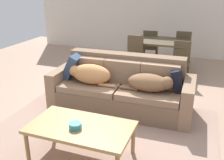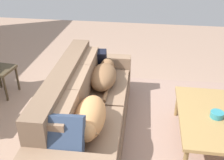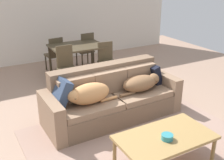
# 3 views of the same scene
# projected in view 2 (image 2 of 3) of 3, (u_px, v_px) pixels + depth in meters

# --- Properties ---
(ground_plane) EXTENTS (10.00, 10.00, 0.00)m
(ground_plane) POSITION_uv_depth(u_px,v_px,m) (100.00, 133.00, 3.53)
(ground_plane) COLOR tan
(area_rug) EXTENTS (3.26, 2.70, 0.01)m
(area_rug) POSITION_uv_depth(u_px,v_px,m) (160.00, 139.00, 3.43)
(area_rug) COLOR tan
(area_rug) RESTS_ON ground
(couch) EXTENTS (2.40, 0.93, 0.91)m
(couch) POSITION_uv_depth(u_px,v_px,m) (86.00, 110.00, 3.38)
(couch) COLOR brown
(couch) RESTS_ON ground
(dog_on_left_cushion) EXTENTS (0.84, 0.35, 0.33)m
(dog_on_left_cushion) POSITION_uv_depth(u_px,v_px,m) (90.00, 118.00, 2.80)
(dog_on_left_cushion) COLOR tan
(dog_on_left_cushion) RESTS_ON couch
(dog_on_right_cushion) EXTENTS (0.83, 0.37, 0.28)m
(dog_on_right_cushion) POSITION_uv_depth(u_px,v_px,m) (104.00, 75.00, 3.70)
(dog_on_right_cushion) COLOR brown
(dog_on_right_cushion) RESTS_ON couch
(throw_pillow_by_left_arm) EXTENTS (0.35, 0.47, 0.47)m
(throw_pillow_by_left_arm) POSITION_uv_depth(u_px,v_px,m) (59.00, 140.00, 2.45)
(throw_pillow_by_left_arm) COLOR #344562
(throw_pillow_by_left_arm) RESTS_ON couch
(throw_pillow_by_right_arm) EXTENTS (0.26, 0.39, 0.39)m
(throw_pillow_by_right_arm) POSITION_uv_depth(u_px,v_px,m) (94.00, 61.00, 4.05)
(throw_pillow_by_right_arm) COLOR black
(throw_pillow_by_right_arm) RESTS_ON couch
(coffee_table) EXTENTS (1.25, 0.70, 0.45)m
(coffee_table) POSITION_uv_depth(u_px,v_px,m) (209.00, 118.00, 3.15)
(coffee_table) COLOR #AB854C
(coffee_table) RESTS_ON ground
(bowl_on_coffee_table) EXTENTS (0.15, 0.15, 0.07)m
(bowl_on_coffee_table) POSITION_uv_depth(u_px,v_px,m) (217.00, 115.00, 3.07)
(bowl_on_coffee_table) COLOR teal
(bowl_on_coffee_table) RESTS_ON coffee_table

